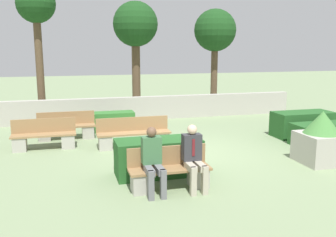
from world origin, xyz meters
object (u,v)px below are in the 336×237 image
object	(u,v)px
person_seated_woman	(153,158)
planter_corner_left	(321,139)
bench_left_side	(66,129)
person_seated_man	(194,155)
bench_right_side	(134,136)
tree_center_right	(215,32)
tree_center_left	(135,27)
tree_leftmost	(36,10)
bench_front	(170,174)
bench_back	(44,138)

from	to	relation	value
person_seated_woman	planter_corner_left	world-z (taller)	person_seated_woman
bench_left_side	person_seated_man	world-z (taller)	person_seated_man
bench_right_side	planter_corner_left	bearing A→B (deg)	-42.10
planter_corner_left	tree_center_right	distance (m)	9.02
planter_corner_left	tree_center_left	distance (m)	9.66
tree_center_left	planter_corner_left	bearing A→B (deg)	-70.69
tree_leftmost	tree_center_left	size ratio (longest dim) A/B	1.09
person_seated_man	bench_front	bearing A→B (deg)	163.36
bench_left_side	bench_front	bearing A→B (deg)	-69.29
person_seated_man	tree_leftmost	size ratio (longest dim) A/B	0.25
bench_right_side	person_seated_man	xyz separation A→B (m)	(0.59, -3.53, 0.38)
bench_right_side	tree_center_left	xyz separation A→B (m)	(1.19, 5.95, 3.36)
person_seated_man	tree_center_right	size ratio (longest dim) A/B	0.29
tree_leftmost	bench_front	bearing A→B (deg)	-71.28
bench_front	tree_leftmost	bearing A→B (deg)	108.72
bench_left_side	tree_center_left	world-z (taller)	tree_center_left
bench_right_side	tree_leftmost	distance (m)	7.03
bench_front	planter_corner_left	bearing A→B (deg)	9.78
person_seated_man	tree_center_right	xyz separation A→B (m)	(4.24, 9.36, 2.80)
bench_left_side	person_seated_man	size ratio (longest dim) A/B	1.35
bench_left_side	tree_center_right	xyz separation A→B (m)	(6.69, 4.34, 3.20)
person_seated_man	tree_center_left	bearing A→B (deg)	86.36
bench_right_side	tree_center_right	world-z (taller)	tree_center_right
bench_right_side	tree_leftmost	bearing A→B (deg)	108.67
planter_corner_left	tree_center_right	world-z (taller)	tree_center_right
bench_left_side	bench_right_side	xyz separation A→B (m)	(1.87, -1.49, 0.01)
person_seated_woman	tree_center_left	size ratio (longest dim) A/B	0.27
person_seated_man	planter_corner_left	xyz separation A→B (m)	(3.63, 0.84, -0.11)
bench_right_side	tree_center_left	distance (m)	6.94
bench_front	bench_back	distance (m)	4.64
bench_front	tree_center_left	distance (m)	10.00
person_seated_woman	tree_center_right	xyz separation A→B (m)	(5.07, 9.36, 2.80)
person_seated_woman	planter_corner_left	size ratio (longest dim) A/B	1.01
person_seated_man	person_seated_woman	bearing A→B (deg)	-179.99
bench_left_side	bench_right_side	size ratio (longest dim) A/B	0.84
bench_front	tree_center_right	size ratio (longest dim) A/B	0.37
person_seated_man	tree_center_left	xyz separation A→B (m)	(0.60, 9.49, 2.98)
bench_back	planter_corner_left	xyz separation A→B (m)	(6.70, -3.13, 0.29)
bench_left_side	tree_leftmost	xyz separation A→B (m)	(-0.90, 3.66, 3.92)
bench_left_side	tree_center_right	distance (m)	8.59
bench_back	planter_corner_left	distance (m)	7.40
tree_leftmost	planter_corner_left	bearing A→B (deg)	-48.28
person_seated_woman	bench_right_side	bearing A→B (deg)	86.00
bench_front	tree_leftmost	xyz separation A→B (m)	(-2.90, 8.54, 3.92)
bench_left_side	person_seated_woman	xyz separation A→B (m)	(1.62, -5.02, 0.40)
person_seated_woman	tree_leftmost	distance (m)	9.70
bench_front	bench_back	xyz separation A→B (m)	(-2.61, 3.84, 0.00)
bench_left_side	bench_back	distance (m)	1.21
bench_back	person_seated_woman	bearing A→B (deg)	-72.10
bench_right_side	tree_center_left	world-z (taller)	tree_center_left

